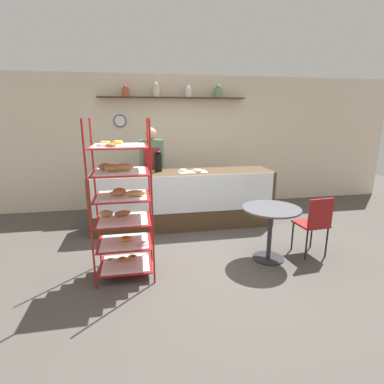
{
  "coord_description": "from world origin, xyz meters",
  "views": [
    {
      "loc": [
        -0.79,
        -3.71,
        1.93
      ],
      "look_at": [
        0.0,
        0.45,
        0.83
      ],
      "focal_mm": 28.0,
      "sensor_mm": 36.0,
      "label": 1
    }
  ],
  "objects_px": {
    "cafe_table": "(271,221)",
    "cafe_chair": "(315,221)",
    "person_worker": "(152,170)",
    "coffee_carafe": "(158,161)",
    "pastry_rack": "(122,204)",
    "donut_tray_counter": "(193,171)"
  },
  "relations": [
    {
      "from": "cafe_table",
      "to": "cafe_chair",
      "type": "distance_m",
      "value": 0.64
    },
    {
      "from": "person_worker",
      "to": "coffee_carafe",
      "type": "distance_m",
      "value": 0.48
    },
    {
      "from": "pastry_rack",
      "to": "cafe_chair",
      "type": "bearing_deg",
      "value": 0.02
    },
    {
      "from": "coffee_carafe",
      "to": "person_worker",
      "type": "bearing_deg",
      "value": 101.68
    },
    {
      "from": "cafe_table",
      "to": "cafe_chair",
      "type": "height_order",
      "value": "cafe_chair"
    },
    {
      "from": "pastry_rack",
      "to": "cafe_table",
      "type": "distance_m",
      "value": 1.95
    },
    {
      "from": "cafe_table",
      "to": "cafe_chair",
      "type": "bearing_deg",
      "value": -2.7
    },
    {
      "from": "person_worker",
      "to": "cafe_chair",
      "type": "bearing_deg",
      "value": -44.61
    },
    {
      "from": "cafe_table",
      "to": "coffee_carafe",
      "type": "height_order",
      "value": "coffee_carafe"
    },
    {
      "from": "pastry_rack",
      "to": "coffee_carafe",
      "type": "xyz_separation_m",
      "value": [
        0.56,
        1.63,
        0.25
      ]
    },
    {
      "from": "pastry_rack",
      "to": "person_worker",
      "type": "distance_m",
      "value": 2.11
    },
    {
      "from": "cafe_table",
      "to": "donut_tray_counter",
      "type": "height_order",
      "value": "donut_tray_counter"
    },
    {
      "from": "cafe_chair",
      "to": "donut_tray_counter",
      "type": "xyz_separation_m",
      "value": [
        -1.42,
        1.46,
        0.47
      ]
    },
    {
      "from": "person_worker",
      "to": "cafe_table",
      "type": "distance_m",
      "value": 2.51
    },
    {
      "from": "person_worker",
      "to": "donut_tray_counter",
      "type": "relative_size",
      "value": 3.55
    },
    {
      "from": "person_worker",
      "to": "donut_tray_counter",
      "type": "height_order",
      "value": "person_worker"
    },
    {
      "from": "cafe_chair",
      "to": "coffee_carafe",
      "type": "distance_m",
      "value": 2.65
    },
    {
      "from": "pastry_rack",
      "to": "person_worker",
      "type": "relative_size",
      "value": 1.11
    },
    {
      "from": "cafe_table",
      "to": "donut_tray_counter",
      "type": "relative_size",
      "value": 1.6
    },
    {
      "from": "coffee_carafe",
      "to": "cafe_table",
      "type": "bearing_deg",
      "value": -49.77
    },
    {
      "from": "coffee_carafe",
      "to": "donut_tray_counter",
      "type": "relative_size",
      "value": 0.75
    },
    {
      "from": "coffee_carafe",
      "to": "donut_tray_counter",
      "type": "xyz_separation_m",
      "value": [
        0.57,
        -0.17,
        -0.16
      ]
    }
  ]
}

